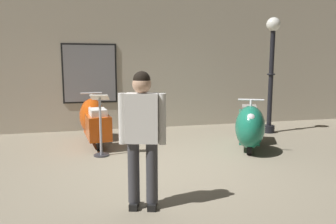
% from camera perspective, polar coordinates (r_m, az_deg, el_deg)
% --- Properties ---
extents(ground_plane, '(60.00, 60.00, 0.00)m').
position_cam_1_polar(ground_plane, '(5.24, -0.81, -10.06)').
color(ground_plane, gray).
extents(showroom_back_wall, '(18.00, 0.24, 3.67)m').
position_cam_1_polar(showroom_back_wall, '(8.46, -6.42, 9.53)').
color(showroom_back_wall, '#BCB29E').
rests_on(showroom_back_wall, ground).
extents(scooter_0, '(0.67, 1.76, 1.05)m').
position_cam_1_polar(scooter_0, '(7.07, -12.95, -1.41)').
color(scooter_0, black).
rests_on(scooter_0, ground).
extents(scooter_1, '(1.19, 1.73, 1.04)m').
position_cam_1_polar(scooter_1, '(6.46, 14.21, -2.44)').
color(scooter_1, black).
rests_on(scooter_1, ground).
extents(lamppost, '(0.33, 0.33, 2.75)m').
position_cam_1_polar(lamppost, '(8.16, 17.83, 8.02)').
color(lamppost, black).
rests_on(lamppost, ground).
extents(visitor_1, '(0.52, 0.33, 1.59)m').
position_cam_1_polar(visitor_1, '(3.64, -4.56, -3.33)').
color(visitor_1, black).
rests_on(visitor_1, ground).
extents(info_stanchion, '(0.36, 0.29, 1.14)m').
position_cam_1_polar(info_stanchion, '(5.98, -11.81, -3.19)').
color(info_stanchion, '#333338').
rests_on(info_stanchion, ground).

